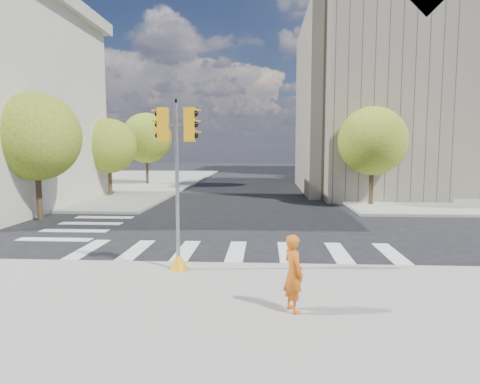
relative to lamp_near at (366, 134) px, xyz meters
name	(u,v)px	position (x,y,z in m)	size (l,w,h in m)	color
ground	(242,239)	(-8.00, -14.00, -4.58)	(160.00, 160.00, 0.00)	black
sidewalk_far_right	(460,184)	(12.00, 12.00, -4.50)	(28.00, 40.00, 0.15)	gray
sidewalk_far_left	(62,182)	(-28.00, 12.00, -4.50)	(28.00, 40.00, 0.15)	gray
civic_building	(447,102)	(7.59, 5.12, 2.68)	(26.00, 16.00, 19.39)	gray
office_tower	(426,60)	(14.00, 28.00, 10.42)	(20.00, 18.00, 30.00)	#9EA0A3
tree_lw_near	(36,137)	(-18.50, -10.00, -0.38)	(4.40, 4.40, 6.41)	#382616
tree_lw_mid	(109,146)	(-18.50, 0.00, -0.82)	(4.00, 4.00, 5.77)	#382616
tree_lw_far	(146,138)	(-18.50, 10.00, -0.04)	(4.80, 4.80, 6.95)	#382616
tree_re_near	(373,141)	(-0.50, -4.00, -0.53)	(4.20, 4.20, 6.16)	#382616
tree_re_mid	(339,139)	(-0.50, 8.00, -0.23)	(4.60, 4.60, 6.66)	#382616
tree_re_far	(321,145)	(-0.50, 20.00, -0.71)	(4.00, 4.00, 5.88)	#382616
lamp_near	(366,134)	(0.00, 0.00, 0.00)	(0.35, 0.18, 8.11)	black
lamp_far	(334,138)	(0.00, 14.00, 0.00)	(0.35, 0.18, 8.11)	black
traffic_signal	(177,198)	(-9.60, -18.84, -2.35)	(1.07, 0.56, 4.88)	orange
photographer	(293,273)	(-6.48, -21.83, -3.59)	(0.62, 0.40, 1.69)	#CD5C13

